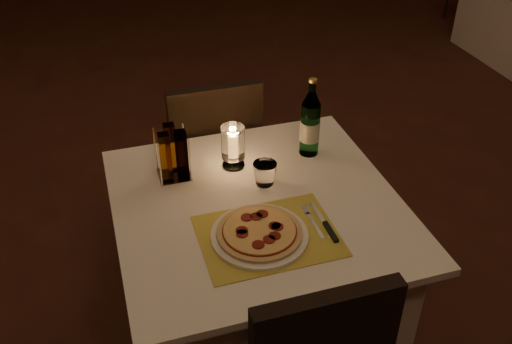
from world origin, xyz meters
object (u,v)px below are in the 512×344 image
object	(u,v)px
water_bottle	(310,124)
pizza	(260,232)
chair_far	(213,145)
hurricane_candle	(233,144)
main_table	(258,276)
tumbler	(265,174)
plate	(259,236)

from	to	relation	value
water_bottle	pizza	bearing A→B (deg)	-128.43
chair_far	hurricane_candle	distance (m)	0.55
main_table	water_bottle	world-z (taller)	water_bottle
main_table	pizza	world-z (taller)	pizza
pizza	hurricane_candle	xyz separation A→B (m)	(0.03, 0.43, 0.07)
pizza	tumbler	bearing A→B (deg)	68.86
plate	water_bottle	bearing A→B (deg)	51.57
main_table	chair_far	size ratio (longest dim) A/B	1.11
main_table	pizza	distance (m)	0.44
plate	chair_far	bearing A→B (deg)	86.80
pizza	chair_far	bearing A→B (deg)	86.81
plate	pizza	bearing A→B (deg)	41.80
main_table	water_bottle	size ratio (longest dim) A/B	3.09
water_bottle	hurricane_candle	bearing A→B (deg)	-179.66
water_bottle	chair_far	bearing A→B (deg)	122.18
plate	tumbler	distance (m)	0.31
main_table	plate	size ratio (longest dim) A/B	3.12
pizza	hurricane_candle	distance (m)	0.44
main_table	tumbler	bearing A→B (deg)	60.02
pizza	tumbler	world-z (taller)	tumbler
pizza	plate	bearing A→B (deg)	-138.20
plate	hurricane_candle	size ratio (longest dim) A/B	1.85
chair_far	tumbler	distance (m)	0.66
hurricane_candle	chair_far	bearing A→B (deg)	87.52
tumbler	hurricane_candle	xyz separation A→B (m)	(-0.08, 0.15, 0.06)
tumbler	hurricane_candle	world-z (taller)	hurricane_candle
tumbler	water_bottle	world-z (taller)	water_bottle
chair_far	plate	xyz separation A→B (m)	(-0.05, -0.89, 0.20)
chair_far	plate	size ratio (longest dim) A/B	2.81
chair_far	hurricane_candle	bearing A→B (deg)	-92.48
pizza	hurricane_candle	world-z (taller)	hurricane_candle
hurricane_candle	water_bottle	bearing A→B (deg)	0.34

